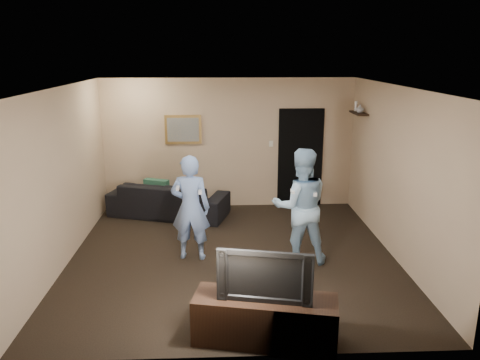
{
  "coord_description": "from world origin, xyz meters",
  "views": [
    {
      "loc": [
        -0.19,
        -6.73,
        3.09
      ],
      "look_at": [
        0.13,
        0.3,
        1.15
      ],
      "focal_mm": 35.0,
      "sensor_mm": 36.0,
      "label": 1
    }
  ],
  "objects_px": {
    "tv_console": "(265,321)",
    "wii_player_left": "(191,208)",
    "wii_player_right": "(300,206)",
    "sofa": "(169,199)",
    "television": "(266,273)"
  },
  "relations": [
    {
      "from": "tv_console",
      "to": "wii_player_left",
      "type": "bearing_deg",
      "value": 124.5
    },
    {
      "from": "tv_console",
      "to": "wii_player_right",
      "type": "xyz_separation_m",
      "value": [
        0.71,
        2.02,
        0.63
      ]
    },
    {
      "from": "sofa",
      "to": "wii_player_right",
      "type": "xyz_separation_m",
      "value": [
        2.18,
        -2.17,
        0.55
      ]
    },
    {
      "from": "sofa",
      "to": "tv_console",
      "type": "height_order",
      "value": "sofa"
    },
    {
      "from": "television",
      "to": "tv_console",
      "type": "bearing_deg",
      "value": 0.0
    },
    {
      "from": "sofa",
      "to": "television",
      "type": "relative_size",
      "value": 2.22
    },
    {
      "from": "wii_player_right",
      "to": "tv_console",
      "type": "bearing_deg",
      "value": -109.46
    },
    {
      "from": "sofa",
      "to": "wii_player_right",
      "type": "bearing_deg",
      "value": 151.95
    },
    {
      "from": "television",
      "to": "wii_player_left",
      "type": "relative_size",
      "value": 0.62
    },
    {
      "from": "wii_player_left",
      "to": "wii_player_right",
      "type": "bearing_deg",
      "value": -6.68
    },
    {
      "from": "television",
      "to": "wii_player_right",
      "type": "xyz_separation_m",
      "value": [
        0.71,
        2.02,
        0.06
      ]
    },
    {
      "from": "television",
      "to": "wii_player_right",
      "type": "bearing_deg",
      "value": 82.45
    },
    {
      "from": "sofa",
      "to": "tv_console",
      "type": "relative_size",
      "value": 1.45
    },
    {
      "from": "sofa",
      "to": "wii_player_left",
      "type": "bearing_deg",
      "value": 122.21
    },
    {
      "from": "wii_player_left",
      "to": "wii_player_right",
      "type": "distance_m",
      "value": 1.65
    }
  ]
}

